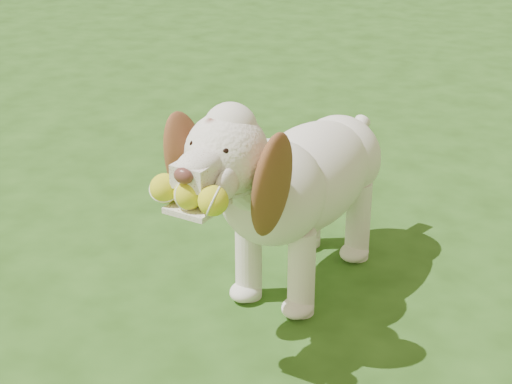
# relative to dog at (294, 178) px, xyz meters

# --- Properties ---
(ground) EXTENTS (80.00, 80.00, 0.00)m
(ground) POSITION_rel_dog_xyz_m (-0.27, 0.32, -0.41)
(ground) COLOR #224413
(ground) RESTS_ON ground
(dog) EXTENTS (0.58, 1.18, 0.78)m
(dog) POSITION_rel_dog_xyz_m (0.00, 0.00, 0.00)
(dog) COLOR silver
(dog) RESTS_ON ground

